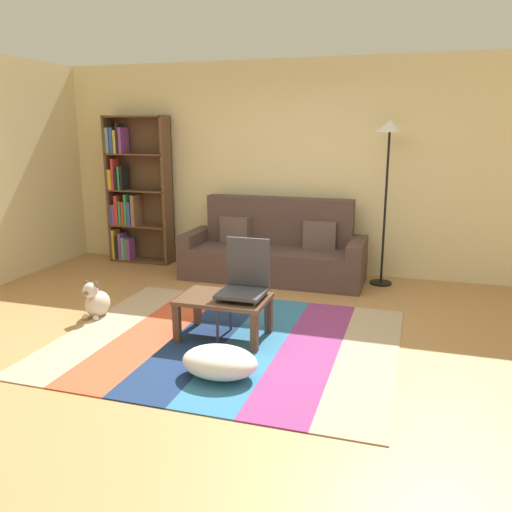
% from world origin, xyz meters
% --- Properties ---
extents(ground_plane, '(14.00, 14.00, 0.00)m').
position_xyz_m(ground_plane, '(0.00, 0.00, 0.00)').
color(ground_plane, '#B27F4C').
extents(back_wall, '(6.80, 0.10, 2.70)m').
position_xyz_m(back_wall, '(0.00, 2.55, 1.35)').
color(back_wall, beige).
rests_on(back_wall, ground_plane).
extents(rug, '(2.95, 2.46, 0.01)m').
position_xyz_m(rug, '(-0.11, -0.07, 0.01)').
color(rug, tan).
rests_on(rug, ground_plane).
extents(couch, '(2.26, 0.80, 1.00)m').
position_xyz_m(couch, '(-0.26, 2.02, 0.34)').
color(couch, '#4C3833').
rests_on(couch, ground_plane).
extents(bookshelf, '(0.90, 0.28, 2.02)m').
position_xyz_m(bookshelf, '(-2.40, 2.31, 0.95)').
color(bookshelf, brown).
rests_on(bookshelf, ground_plane).
extents(coffee_table, '(0.80, 0.53, 0.38)m').
position_xyz_m(coffee_table, '(-0.17, -0.01, 0.32)').
color(coffee_table, '#513826').
rests_on(coffee_table, rug).
extents(pouf, '(0.59, 0.42, 0.24)m').
position_xyz_m(pouf, '(0.07, -0.75, 0.13)').
color(pouf, white).
rests_on(pouf, rug).
extents(dog, '(0.22, 0.35, 0.40)m').
position_xyz_m(dog, '(-1.59, 0.12, 0.16)').
color(dog, beige).
rests_on(dog, ground_plane).
extents(standing_lamp, '(0.32, 0.32, 1.95)m').
position_xyz_m(standing_lamp, '(1.07, 2.15, 1.63)').
color(standing_lamp, black).
rests_on(standing_lamp, ground_plane).
extents(tv_remote, '(0.09, 0.16, 0.02)m').
position_xyz_m(tv_remote, '(-0.08, 0.05, 0.40)').
color(tv_remote, black).
rests_on(tv_remote, coffee_table).
extents(folding_chair, '(0.40, 0.40, 0.90)m').
position_xyz_m(folding_chair, '(0.00, 0.09, 0.53)').
color(folding_chair, '#38383D').
rests_on(folding_chair, ground_plane).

